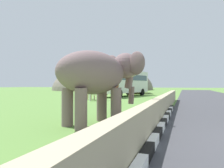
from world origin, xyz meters
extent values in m
cube|color=black|center=(-1.70, 3.87, 0.12)|extent=(0.90, 0.20, 0.24)
cube|color=white|center=(-0.80, 3.87, 0.12)|extent=(0.90, 0.20, 0.24)
cube|color=black|center=(0.10, 3.87, 0.12)|extent=(0.90, 0.20, 0.24)
cube|color=white|center=(1.00, 3.87, 0.12)|extent=(0.90, 0.20, 0.24)
cube|color=black|center=(1.90, 3.87, 0.12)|extent=(0.90, 0.20, 0.24)
cube|color=white|center=(2.80, 3.87, 0.12)|extent=(0.90, 0.20, 0.24)
cube|color=black|center=(3.70, 3.87, 0.12)|extent=(0.90, 0.20, 0.24)
cube|color=white|center=(4.60, 3.87, 0.12)|extent=(0.90, 0.20, 0.24)
cube|color=black|center=(5.50, 3.87, 0.12)|extent=(0.90, 0.20, 0.24)
cube|color=white|center=(6.40, 3.87, 0.12)|extent=(0.90, 0.20, 0.24)
cube|color=black|center=(7.30, 3.87, 0.12)|extent=(0.90, 0.20, 0.24)
cube|color=tan|center=(2.00, 4.17, 0.50)|extent=(28.00, 0.36, 1.00)
cylinder|color=#795F62|center=(2.21, 6.52, 0.73)|extent=(0.44, 0.44, 1.45)
cylinder|color=#795F62|center=(1.79, 5.73, 0.73)|extent=(0.44, 0.44, 1.45)
cylinder|color=#795F62|center=(0.71, 7.31, 0.73)|extent=(0.44, 0.44, 1.45)
cylinder|color=#795F62|center=(0.29, 6.52, 0.73)|extent=(0.44, 0.44, 1.45)
ellipsoid|color=#795F62|center=(1.25, 6.52, 2.05)|extent=(3.49, 2.86, 1.70)
sphere|color=#795F62|center=(2.91, 5.65, 2.43)|extent=(1.16, 1.16, 1.16)
ellipsoid|color=#D84C8C|center=(3.16, 5.52, 2.58)|extent=(0.62, 0.73, 0.44)
ellipsoid|color=#795F62|center=(3.14, 6.41, 2.48)|extent=(0.63, 0.91, 1.00)
ellipsoid|color=#795F62|center=(2.41, 5.03, 2.48)|extent=(0.63, 0.91, 1.00)
cylinder|color=#795F62|center=(3.16, 5.52, 1.88)|extent=(0.55, 0.63, 1.00)
cylinder|color=#795F62|center=(3.27, 5.46, 1.08)|extent=(0.38, 0.40, 0.82)
cone|color=beige|center=(3.24, 5.79, 1.98)|extent=(0.39, 0.57, 0.22)
cone|color=beige|center=(2.98, 5.30, 1.98)|extent=(0.39, 0.57, 0.22)
cylinder|color=navy|center=(2.75, 6.08, 0.41)|extent=(0.15, 0.15, 0.82)
cylinder|color=navy|center=(2.63, 5.92, 0.41)|extent=(0.15, 0.15, 0.82)
cube|color=#D85919|center=(2.69, 6.00, 1.11)|extent=(0.43, 0.46, 0.58)
cylinder|color=#9E7251|center=(2.85, 6.20, 1.08)|extent=(0.15, 0.15, 0.53)
cylinder|color=#9E7251|center=(2.53, 5.79, 1.08)|extent=(0.17, 0.19, 0.53)
sphere|color=#9E7251|center=(2.69, 6.00, 1.54)|extent=(0.23, 0.23, 0.23)
cube|color=silver|center=(20.97, 10.86, 2.00)|extent=(10.07, 4.89, 3.00)
cube|color=#3F5160|center=(20.97, 10.86, 2.54)|extent=(9.33, 4.73, 0.76)
cylinder|color=black|center=(24.28, 11.19, 0.50)|extent=(1.04, 0.54, 1.00)
cylinder|color=black|center=(23.70, 8.96, 0.50)|extent=(1.04, 0.54, 1.00)
cylinder|color=black|center=(18.24, 12.77, 0.50)|extent=(1.04, 0.54, 1.00)
cylinder|color=black|center=(17.66, 10.54, 0.50)|extent=(1.04, 0.54, 1.00)
cube|color=orange|center=(31.58, 11.56, 2.00)|extent=(8.61, 4.44, 3.00)
cube|color=#3F5160|center=(31.58, 11.56, 2.54)|extent=(7.98, 4.32, 0.76)
cylinder|color=black|center=(33.86, 13.32, 0.50)|extent=(1.04, 0.54, 1.00)
cylinder|color=black|center=(34.42, 11.09, 0.50)|extent=(1.04, 0.54, 1.00)
cylinder|color=black|center=(28.74, 12.03, 0.50)|extent=(1.04, 0.54, 1.00)
cylinder|color=black|center=(29.31, 9.80, 0.50)|extent=(1.04, 0.54, 1.00)
cylinder|color=tan|center=(13.12, 11.82, 0.33)|extent=(0.12, 0.12, 0.65)
cylinder|color=tan|center=(12.86, 12.06, 0.33)|extent=(0.12, 0.12, 0.65)
cylinder|color=tan|center=(13.72, 12.49, 0.33)|extent=(0.12, 0.12, 0.65)
cylinder|color=tan|center=(13.46, 12.73, 0.33)|extent=(0.12, 0.12, 0.65)
ellipsoid|color=tan|center=(13.29, 12.27, 0.90)|extent=(1.45, 1.52, 0.66)
ellipsoid|color=tan|center=(12.67, 11.58, 1.00)|extent=(0.46, 0.47, 0.32)
cylinder|color=beige|center=(12.61, 11.09, 0.33)|extent=(0.12, 0.12, 0.65)
cylinder|color=beige|center=(12.30, 10.91, 0.33)|extent=(0.12, 0.12, 0.65)
cylinder|color=beige|center=(12.16, 11.87, 0.33)|extent=(0.12, 0.12, 0.65)
cylinder|color=beige|center=(11.84, 11.68, 0.33)|extent=(0.12, 0.12, 0.65)
ellipsoid|color=beige|center=(12.23, 11.39, 0.90)|extent=(1.27, 1.60, 0.66)
ellipsoid|color=beige|center=(12.69, 10.58, 1.00)|extent=(0.43, 0.48, 0.32)
ellipsoid|color=slate|center=(55.00, 27.05, 0.00)|extent=(37.51, 30.00, 16.74)
camera|label=1|loc=(-6.08, 3.12, 1.57)|focal=32.92mm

